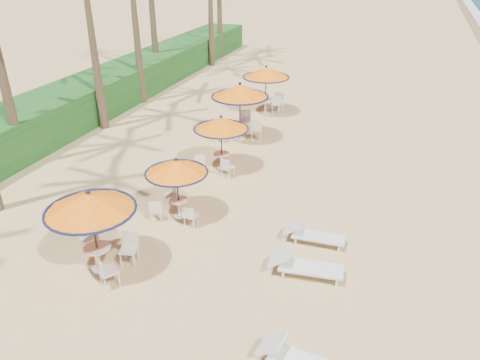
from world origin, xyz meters
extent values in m
plane|color=tan|center=(0.00, 0.00, 0.00)|extent=(160.00, 160.00, 0.00)
cube|color=#194716|center=(-13.50, 11.00, 0.90)|extent=(3.00, 40.00, 1.80)
cylinder|color=black|center=(-5.36, 0.03, 1.20)|extent=(0.05, 0.05, 2.40)
cone|color=orange|center=(-5.36, 0.03, 2.14)|extent=(2.40, 2.40, 0.52)
torus|color=black|center=(-5.36, 0.03, 1.90)|extent=(2.40, 2.40, 0.07)
sphere|color=black|center=(-5.36, 0.03, 2.44)|extent=(0.13, 0.13, 0.13)
cylinder|color=silver|center=(-5.36, 0.03, 0.71)|extent=(0.73, 0.73, 0.04)
cylinder|color=silver|center=(-5.36, 0.03, 0.37)|extent=(0.08, 0.08, 0.73)
cylinder|color=black|center=(-4.53, 3.31, 1.02)|extent=(0.04, 0.04, 2.04)
cone|color=orange|center=(-4.53, 3.31, 1.81)|extent=(2.04, 2.04, 0.44)
torus|color=black|center=(-4.53, 3.31, 1.61)|extent=(2.04, 2.04, 0.06)
sphere|color=black|center=(-4.53, 3.31, 2.07)|extent=(0.11, 0.11, 0.11)
cylinder|color=silver|center=(-4.53, 3.31, 0.60)|extent=(0.62, 0.62, 0.04)
cylinder|color=silver|center=(-4.53, 3.31, 0.31)|extent=(0.07, 0.07, 0.62)
cylinder|color=black|center=(-4.54, 7.20, 1.08)|extent=(0.05, 0.05, 2.16)
cone|color=orange|center=(-4.54, 7.20, 1.92)|extent=(2.16, 2.16, 0.47)
torus|color=black|center=(-4.54, 7.20, 1.71)|extent=(2.16, 2.16, 0.07)
sphere|color=black|center=(-4.54, 7.20, 2.19)|extent=(0.11, 0.11, 0.11)
cylinder|color=silver|center=(-4.54, 7.20, 0.64)|extent=(0.66, 0.66, 0.04)
cylinder|color=silver|center=(-4.54, 7.20, 0.33)|extent=(0.07, 0.07, 0.66)
cylinder|color=black|center=(-4.92, 10.42, 1.28)|extent=(0.06, 0.06, 2.57)
cone|color=orange|center=(-4.92, 10.42, 2.29)|extent=(2.57, 2.57, 0.56)
torus|color=black|center=(-4.92, 10.42, 2.03)|extent=(2.57, 2.57, 0.08)
sphere|color=black|center=(-4.92, 10.42, 2.61)|extent=(0.13, 0.13, 0.13)
cylinder|color=silver|center=(-4.92, 10.42, 0.76)|extent=(0.78, 0.78, 0.04)
cylinder|color=silver|center=(-4.92, 10.42, 0.39)|extent=(0.09, 0.09, 0.78)
cylinder|color=black|center=(-4.89, 14.38, 1.22)|extent=(0.05, 0.05, 2.45)
cone|color=orange|center=(-4.89, 14.38, 2.18)|extent=(2.45, 2.45, 0.53)
torus|color=black|center=(-4.89, 14.38, 1.94)|extent=(2.45, 2.45, 0.07)
sphere|color=black|center=(-4.89, 14.38, 2.49)|extent=(0.13, 0.13, 0.13)
cylinder|color=silver|center=(-4.89, 14.38, 0.72)|extent=(0.74, 0.74, 0.04)
cylinder|color=silver|center=(-4.89, 14.38, 0.37)|extent=(0.09, 0.09, 0.74)
cube|color=silver|center=(0.00, -1.45, 0.48)|extent=(0.61, 0.66, 0.40)
cube|color=silver|center=(0.23, 1.65, 0.28)|extent=(1.78, 0.80, 0.07)
cube|color=silver|center=(-0.63, 1.57, 0.51)|extent=(0.64, 0.68, 0.43)
cube|color=silver|center=(0.23, 1.65, 0.12)|extent=(0.06, 0.06, 0.24)
cube|color=silver|center=(0.12, 3.26, 0.26)|extent=(1.58, 0.63, 0.06)
cube|color=silver|center=(-0.66, 3.22, 0.46)|extent=(0.54, 0.59, 0.39)
cube|color=silver|center=(0.12, 3.26, 0.11)|extent=(0.06, 0.06, 0.22)
cone|color=brown|center=(-11.71, 9.64, 3.75)|extent=(0.44, 0.44, 7.49)
cone|color=brown|center=(-12.03, 13.92, 4.04)|extent=(0.44, 0.44, 8.09)
cone|color=brown|center=(-11.75, 23.51, 4.26)|extent=(0.44, 0.44, 8.53)
camera|label=1|loc=(1.81, -8.55, 8.11)|focal=35.00mm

